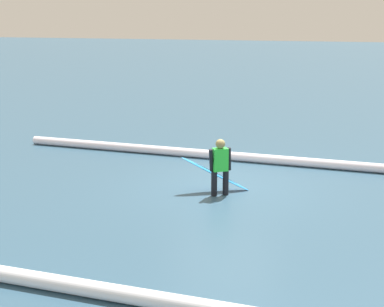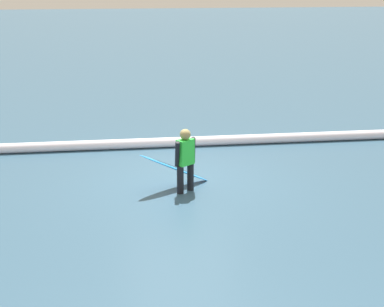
# 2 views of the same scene
# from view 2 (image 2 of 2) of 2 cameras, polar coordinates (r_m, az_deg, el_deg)

# --- Properties ---
(ground_plane) EXTENTS (157.01, 157.01, 0.00)m
(ground_plane) POSITION_cam_2_polar(r_m,az_deg,el_deg) (11.97, -1.32, -2.75)
(ground_plane) COLOR #2F5067
(surfer) EXTENTS (0.45, 0.40, 1.33)m
(surfer) POSITION_cam_2_polar(r_m,az_deg,el_deg) (11.08, -0.70, -0.41)
(surfer) COLOR black
(surfer) RESTS_ON ground_plane
(surfboard) EXTENTS (1.62, 0.82, 0.88)m
(surfboard) POSITION_cam_2_polar(r_m,az_deg,el_deg) (11.41, -1.81, -1.54)
(surfboard) COLOR #268CE5
(surfboard) RESTS_ON ground_plane
(wave_crest_foreground) EXTENTS (14.70, 0.74, 0.25)m
(wave_crest_foreground) POSITION_cam_2_polar(r_m,az_deg,el_deg) (14.32, -1.48, 1.21)
(wave_crest_foreground) COLOR white
(wave_crest_foreground) RESTS_ON ground_plane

